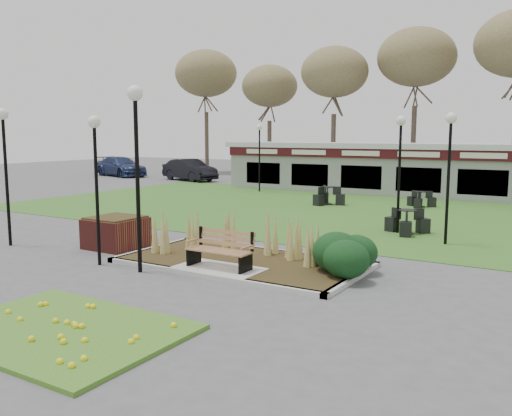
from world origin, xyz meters
The scene contains 20 objects.
ground centered at (0.00, 0.00, 0.00)m, with size 100.00×100.00×0.00m, color #515154.
lawn centered at (0.00, 12.00, 0.01)m, with size 34.00×16.00×0.02m, color #3A6B21.
flower_bed centered at (0.00, -4.60, 0.07)m, with size 4.20×3.00×0.16m.
planting_bed centered at (1.27, 1.35, 0.37)m, with size 6.75×3.40×1.27m.
park_bench centered at (0.00, 0.25, 0.59)m, with size 1.70×0.66×0.93m.
brick_planter centered at (-4.40, 1.00, 0.48)m, with size 1.50×1.50×0.95m.
food_pavilion centered at (0.00, 19.96, 1.48)m, with size 24.60×3.40×2.90m.
tree_backdrop centered at (0.00, 28.00, 8.36)m, with size 47.24×5.24×10.36m.
lamp_post_near_left centered at (-7.43, -0.47, 3.05)m, with size 0.35×0.35×4.18m.
lamp_post_near_right centered at (-3.17, -0.80, 2.83)m, with size 0.32×0.32×3.88m.
lamp_post_mid_left centered at (-1.73, -0.80, 3.33)m, with size 0.38×0.38×4.57m.
lamp_post_mid_right centered at (2.15, 7.81, 2.94)m, with size 0.33×0.33×4.03m.
lamp_post_far_right centered at (4.01, 6.65, 2.96)m, with size 0.34×0.34×4.06m.
lamp_post_far_left centered at (-8.96, 17.00, 2.89)m, with size 0.33×0.33×3.97m.
bistro_set_a centered at (1.08, 14.99, 0.26)m, with size 1.37×1.21×0.73m.
bistro_set_b centered at (2.47, 7.81, 0.29)m, with size 1.52×1.48×0.83m.
bistro_set_c centered at (-3.02, 13.54, 0.31)m, with size 1.54×1.59×0.86m.
car_silver centered at (-11.97, 26.73, 0.61)m, with size 1.45×3.60×1.23m, color #ABABB0.
car_black centered at (-17.37, 21.00, 0.79)m, with size 1.68×4.82×1.59m, color black.
car_blue centered at (-24.80, 21.43, 0.79)m, with size 2.20×5.42×1.57m, color navy.
Camera 1 is at (7.58, -10.53, 3.41)m, focal length 38.00 mm.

